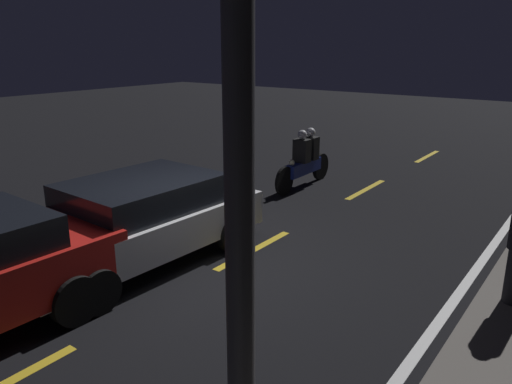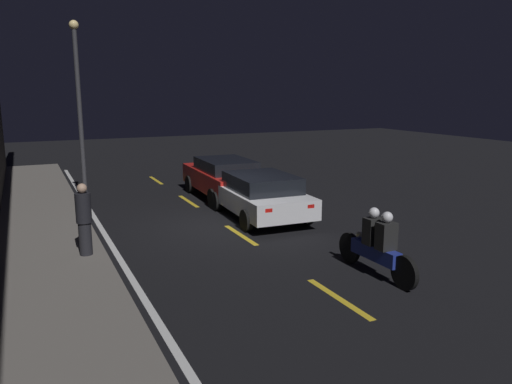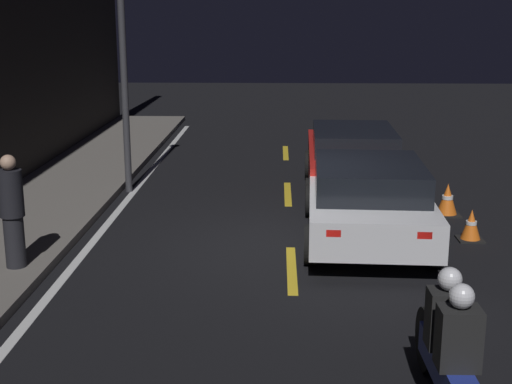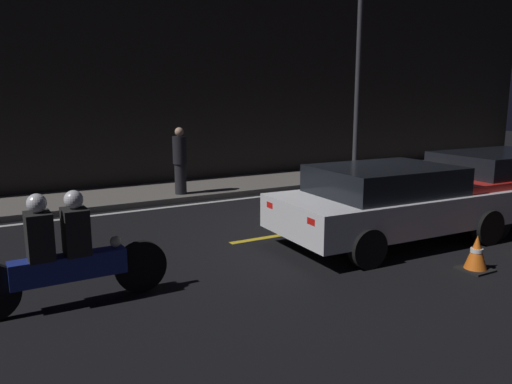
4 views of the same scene
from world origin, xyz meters
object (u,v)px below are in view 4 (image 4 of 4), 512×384
(sedan_white, at_px, (390,201))
(street_lamp, at_px, (358,68))
(taxi_red, at_px, (503,184))
(motorcycle, at_px, (63,254))
(pedestrian, at_px, (180,161))
(traffic_cone_near, at_px, (476,254))

(sedan_white, height_order, street_lamp, street_lamp)
(taxi_red, relative_size, motorcycle, 1.86)
(sedan_white, bearing_deg, pedestrian, 111.90)
(sedan_white, distance_m, taxi_red, 3.01)
(motorcycle, relative_size, pedestrian, 1.49)
(taxi_red, bearing_deg, street_lamp, 90.02)
(sedan_white, distance_m, pedestrian, 5.47)
(taxi_red, distance_m, traffic_cone_near, 3.45)
(motorcycle, bearing_deg, traffic_cone_near, -17.59)
(taxi_red, bearing_deg, sedan_white, -179.12)
(traffic_cone_near, bearing_deg, taxi_red, 29.05)
(motorcycle, distance_m, street_lamp, 10.03)
(taxi_red, relative_size, traffic_cone_near, 8.52)
(pedestrian, bearing_deg, traffic_cone_near, -75.04)
(sedan_white, bearing_deg, taxi_red, 1.52)
(sedan_white, xyz_separation_m, taxi_red, (3.01, -0.05, 0.05))
(motorcycle, bearing_deg, street_lamp, 28.00)
(traffic_cone_near, height_order, pedestrian, pedestrian)
(taxi_red, bearing_deg, motorcycle, -177.80)
(motorcycle, bearing_deg, sedan_white, 0.22)
(sedan_white, height_order, traffic_cone_near, sedan_white)
(traffic_cone_near, relative_size, pedestrian, 0.32)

